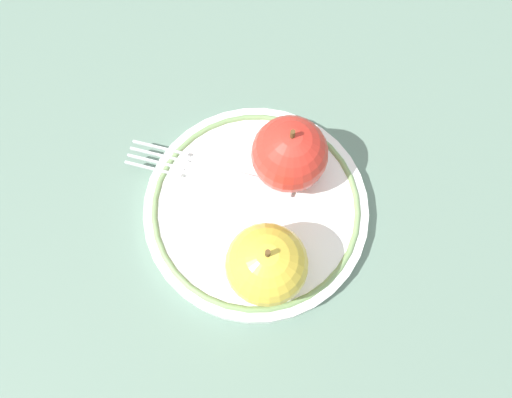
# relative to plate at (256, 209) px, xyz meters

# --- Properties ---
(ground_plane) EXTENTS (2.00, 2.00, 0.00)m
(ground_plane) POSITION_rel_plate_xyz_m (0.01, -0.02, -0.01)
(ground_plane) COLOR slate
(plate) EXTENTS (0.22, 0.22, 0.02)m
(plate) POSITION_rel_plate_xyz_m (0.00, 0.00, 0.00)
(plate) COLOR white
(plate) RESTS_ON ground_plane
(apple_red_whole) EXTENTS (0.07, 0.07, 0.08)m
(apple_red_whole) POSITION_rel_plate_xyz_m (-0.01, -0.07, 0.05)
(apple_red_whole) COLOR gold
(apple_red_whole) RESTS_ON plate
(apple_second_whole) EXTENTS (0.07, 0.07, 0.08)m
(apple_second_whole) POSITION_rel_plate_xyz_m (0.04, 0.03, 0.05)
(apple_second_whole) COLOR red
(apple_second_whole) RESTS_ON plate
(fork) EXTENTS (0.15, 0.11, 0.00)m
(fork) POSITION_rel_plate_xyz_m (-0.03, 0.05, 0.01)
(fork) COLOR silver
(fork) RESTS_ON plate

